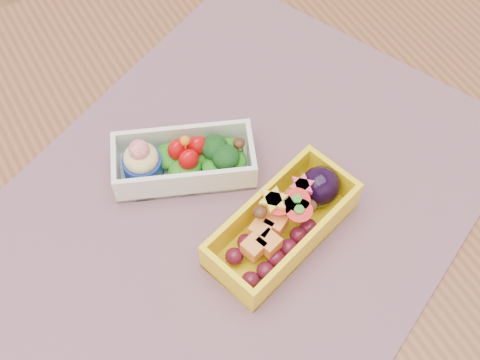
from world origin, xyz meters
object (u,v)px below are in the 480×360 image
placemat (236,204)px  bento_yellow (285,222)px  table (213,228)px  bento_white (183,161)px

placemat → bento_yellow: bento_yellow is taller
table → bento_yellow: 0.16m
table → bento_yellow: bento_yellow is taller
table → placemat: placemat is taller
table → placemat: 0.11m
placemat → bento_white: (-0.03, 0.07, 0.02)m
placemat → table: bearing=113.5°
placemat → bento_yellow: (0.03, -0.06, 0.03)m
placemat → bento_white: size_ratio=3.42×
table → bento_yellow: size_ratio=6.43×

